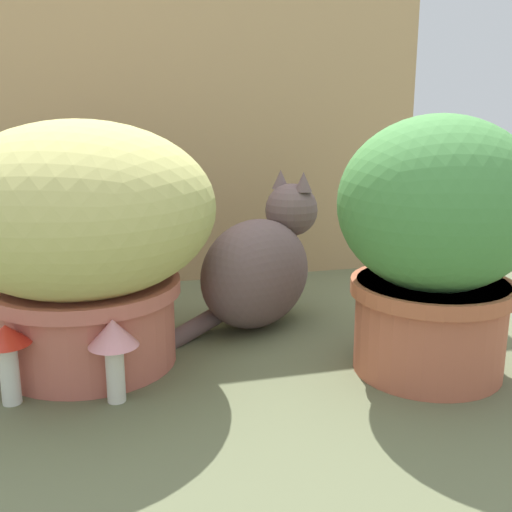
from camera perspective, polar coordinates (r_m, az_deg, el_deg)
name	(u,v)px	position (r m, az deg, el deg)	size (l,w,h in m)	color
ground_plane	(201,361)	(1.12, -5.06, -9.55)	(6.00, 6.00, 0.00)	#5B6143
cardboard_backdrop	(186,116)	(1.55, -6.44, 12.63)	(1.20, 0.03, 0.82)	tan
grass_planter	(82,232)	(1.08, -15.65, 2.11)	(0.45, 0.45, 0.42)	#C26453
leafy_planter	(435,238)	(1.05, 16.10, 1.64)	(0.32, 0.32, 0.43)	#BA6145
cat	(261,266)	(1.26, 0.48, -0.95)	(0.38, 0.28, 0.32)	#654F4F
mushroom_ornament_red	(7,348)	(1.01, -21.84, -7.78)	(0.07, 0.07, 0.13)	silver
mushroom_ornament_pink	(113,342)	(0.97, -12.92, -7.68)	(0.08, 0.08, 0.13)	silver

